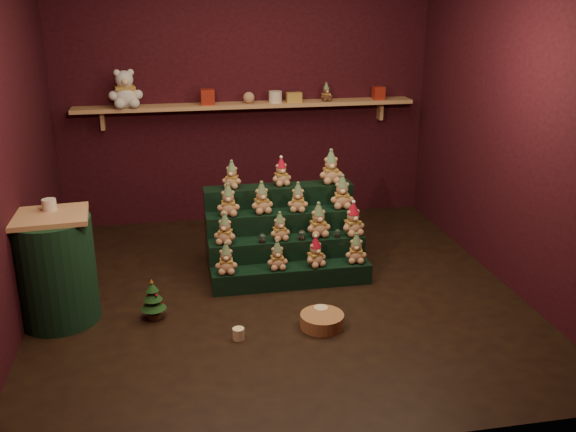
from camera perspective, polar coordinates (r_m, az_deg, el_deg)
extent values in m
plane|color=black|center=(5.53, -0.90, -6.88)|extent=(4.00, 4.00, 0.00)
cube|color=black|center=(7.06, -3.85, 10.86)|extent=(4.00, 0.10, 2.80)
cube|color=black|center=(3.13, 5.37, -0.29)|extent=(4.00, 0.10, 2.80)
cube|color=black|center=(5.14, -24.26, 5.92)|extent=(0.10, 4.00, 2.80)
cube|color=black|center=(5.77, 19.73, 7.81)|extent=(0.10, 4.00, 2.80)
cube|color=tan|center=(6.90, -3.65, 9.82)|extent=(3.60, 0.26, 0.04)
cube|color=tan|center=(6.97, -16.15, 8.20)|extent=(0.04, 0.12, 0.20)
cube|color=tan|center=(7.32, 8.19, 9.27)|extent=(0.04, 0.12, 0.20)
cube|color=black|center=(5.63, 0.33, -5.36)|extent=(1.40, 0.22, 0.18)
cube|color=black|center=(5.79, -0.09, -3.65)|extent=(1.40, 0.22, 0.36)
cube|color=black|center=(5.95, -0.48, -2.04)|extent=(1.40, 0.22, 0.54)
cube|color=black|center=(6.13, -0.84, -0.51)|extent=(1.40, 0.22, 0.72)
cylinder|color=black|center=(5.63, -2.30, -2.26)|extent=(0.06, 0.06, 0.02)
sphere|color=white|center=(5.61, -2.31, -1.87)|extent=(0.06, 0.06, 0.06)
cylinder|color=black|center=(5.68, 1.23, -2.01)|extent=(0.06, 0.06, 0.03)
sphere|color=white|center=(5.67, 1.24, -1.60)|extent=(0.07, 0.07, 0.07)
cylinder|color=black|center=(5.76, 4.41, -1.80)|extent=(0.05, 0.05, 0.02)
sphere|color=white|center=(5.74, 4.42, -1.45)|extent=(0.06, 0.06, 0.06)
cube|color=tan|center=(5.10, -20.55, -0.05)|extent=(0.61, 0.52, 0.04)
cylinder|color=black|center=(5.25, -19.99, -4.57)|extent=(0.61, 0.61, 0.84)
cylinder|color=beige|center=(5.17, -20.46, 0.95)|extent=(0.11, 0.11, 0.09)
cylinder|color=#442E18|center=(5.23, -11.81, -8.67)|extent=(0.10, 0.10, 0.05)
cone|color=#133514|center=(5.17, -11.90, -7.53)|extent=(0.20, 0.20, 0.10)
cone|color=#133514|center=(5.14, -11.96, -6.83)|extent=(0.15, 0.15, 0.09)
cone|color=#133514|center=(5.11, -12.01, -6.17)|extent=(0.10, 0.10, 0.07)
cone|color=orange|center=(5.09, -12.05, -5.66)|extent=(0.03, 0.03, 0.03)
cylinder|color=beige|center=(4.85, -4.42, -10.39)|extent=(0.09, 0.09, 0.09)
cylinder|color=beige|center=(5.09, 2.93, -8.65)|extent=(0.11, 0.11, 0.11)
cylinder|color=#A97044|center=(5.00, 3.05, -9.26)|extent=(0.34, 0.34, 0.11)
cube|color=#A02718|center=(6.83, -7.17, 10.46)|extent=(0.14, 0.14, 0.16)
cylinder|color=beige|center=(6.91, -1.13, 10.54)|extent=(0.14, 0.14, 0.12)
cube|color=#A02718|center=(7.18, 8.05, 10.79)|extent=(0.12, 0.12, 0.14)
sphere|color=#AA7C5E|center=(6.87, -3.50, 10.46)|extent=(0.12, 0.12, 0.12)
cube|color=orange|center=(6.95, 0.53, 10.51)|extent=(0.16, 0.10, 0.10)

